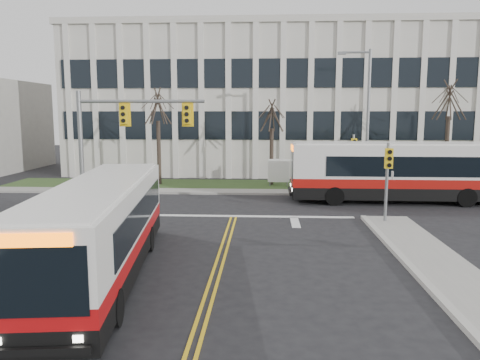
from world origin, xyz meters
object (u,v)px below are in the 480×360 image
streetlight (365,112)px  bus_cross (402,173)px  directory_sign (279,171)px  bus_main (101,232)px

streetlight → bus_cross: size_ratio=0.72×
directory_sign → bus_cross: (7.01, -4.99, 0.53)m
streetlight → bus_cross: 5.29m
streetlight → bus_cross: (1.48, -3.69, -3.49)m
directory_sign → bus_cross: size_ratio=0.16×
streetlight → directory_sign: bearing=166.8°
streetlight → bus_main: bearing=-124.2°
directory_sign → bus_main: (-6.05, -18.34, 0.31)m
bus_main → bus_cross: bus_cross is taller
directory_sign → bus_main: 19.31m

